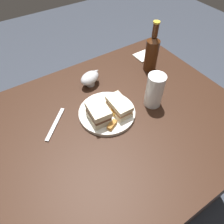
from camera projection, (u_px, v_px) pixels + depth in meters
name	position (u px, v px, depth m)	size (l,w,h in m)	color
ground_plane	(115.00, 185.00, 1.47)	(6.00, 6.00, 0.00)	#333842
dining_table	(116.00, 160.00, 1.20)	(1.13, 0.92, 0.74)	black
plate	(107.00, 113.00, 0.93)	(0.25, 0.25, 0.02)	silver
sandwich_half_left	(98.00, 113.00, 0.87)	(0.09, 0.12, 0.07)	beige
sandwich_half_right	(119.00, 106.00, 0.91)	(0.07, 0.12, 0.06)	beige
potato_wedge_front	(126.00, 114.00, 0.90)	(0.04, 0.02, 0.02)	gold
potato_wedge_middle	(122.00, 112.00, 0.91)	(0.04, 0.02, 0.02)	gold
potato_wedge_back	(115.00, 113.00, 0.90)	(0.04, 0.02, 0.02)	gold
potato_wedge_left_edge	(112.00, 125.00, 0.86)	(0.05, 0.02, 0.02)	#AD702D
pint_glass	(154.00, 92.00, 0.93)	(0.08, 0.08, 0.16)	white
gravy_boat	(90.00, 78.00, 1.03)	(0.13, 0.10, 0.07)	#B7B7BC
cider_bottle	(152.00, 52.00, 1.07)	(0.07, 0.07, 0.27)	#47230F
napkin	(144.00, 56.00, 1.23)	(0.11, 0.09, 0.01)	silver
fork	(55.00, 124.00, 0.89)	(0.18, 0.02, 0.01)	silver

